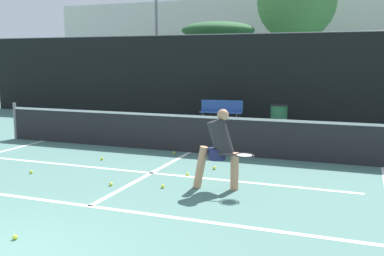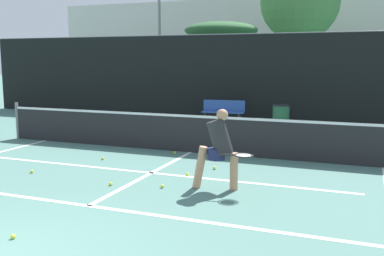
{
  "view_description": "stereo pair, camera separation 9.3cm",
  "coord_description": "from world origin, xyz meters",
  "px_view_note": "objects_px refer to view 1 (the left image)",
  "views": [
    {
      "loc": [
        3.97,
        -3.33,
        2.33
      ],
      "look_at": [
        0.8,
        5.06,
        0.95
      ],
      "focal_mm": 42.0,
      "sensor_mm": 36.0,
      "label": 1
    },
    {
      "loc": [
        4.06,
        -3.3,
        2.33
      ],
      "look_at": [
        0.8,
        5.06,
        0.95
      ],
      "focal_mm": 42.0,
      "sensor_mm": 36.0,
      "label": 2
    }
  ],
  "objects_px": {
    "courtside_bench": "(221,111)",
    "trash_bin": "(279,116)",
    "player_practicing": "(220,146)",
    "parked_car": "(176,95)"
  },
  "relations": [
    {
      "from": "player_practicing",
      "to": "courtside_bench",
      "type": "height_order",
      "value": "player_practicing"
    },
    {
      "from": "player_practicing",
      "to": "courtside_bench",
      "type": "relative_size",
      "value": 0.95
    },
    {
      "from": "courtside_bench",
      "to": "trash_bin",
      "type": "bearing_deg",
      "value": -8.11
    },
    {
      "from": "player_practicing",
      "to": "trash_bin",
      "type": "distance_m",
      "value": 7.8
    },
    {
      "from": "courtside_bench",
      "to": "parked_car",
      "type": "height_order",
      "value": "parked_car"
    },
    {
      "from": "courtside_bench",
      "to": "player_practicing",
      "type": "bearing_deg",
      "value": -78.94
    },
    {
      "from": "player_practicing",
      "to": "trash_bin",
      "type": "height_order",
      "value": "player_practicing"
    },
    {
      "from": "trash_bin",
      "to": "parked_car",
      "type": "relative_size",
      "value": 0.2
    },
    {
      "from": "parked_car",
      "to": "trash_bin",
      "type": "bearing_deg",
      "value": -40.8
    },
    {
      "from": "player_practicing",
      "to": "trash_bin",
      "type": "xyz_separation_m",
      "value": [
        -0.28,
        7.78,
        -0.38
      ]
    }
  ]
}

